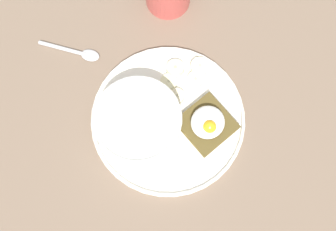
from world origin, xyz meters
The scene contains 11 objects.
ground_plane centered at (0.00, 0.00, 1.00)cm, with size 120.00×120.00×2.00cm, color #786352.
plate centered at (0.00, 0.00, 2.80)cm, with size 28.20×28.20×1.60cm.
oatmeal_bowl centered at (4.37, -3.01, 6.02)cm, with size 15.09×15.09×6.01cm.
toast_slice centered at (-3.42, 6.21, 3.86)cm, with size 9.94×9.94×1.54cm.
poached_egg centered at (-3.33, 6.32, 5.81)cm, with size 6.10×5.88×3.16cm.
banana_slice_front centered at (-4.14, -1.35, 3.59)cm, with size 3.85×3.83×1.24cm.
banana_slice_left centered at (-5.35, -4.32, 3.46)cm, with size 4.48×4.48×1.02cm.
banana_slice_back centered at (-8.93, -0.84, 3.44)cm, with size 3.36×3.34×0.94cm.
banana_slice_right centered at (-11.30, -1.74, 3.72)cm, with size 4.37×4.33×1.51cm.
banana_slice_inner centered at (-8.11, -5.05, 3.74)cm, with size 4.94×4.95×1.73cm.
spoon centered at (1.20, -22.08, 2.40)cm, with size 6.50×11.75×0.80cm.
Camera 1 is at (12.63, 10.65, 69.17)cm, focal length 40.00 mm.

